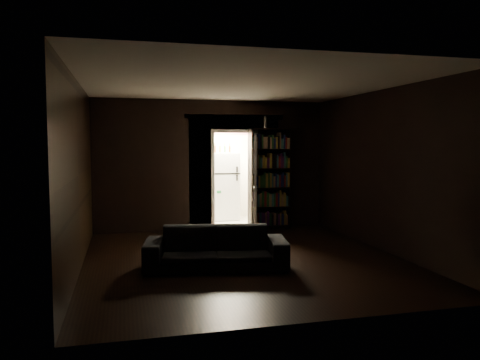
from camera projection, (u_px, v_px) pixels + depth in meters
The scene contains 9 objects.
ground at pixel (244, 259), 7.54m from camera, with size 5.50×5.50×0.00m, color black.
room_walls at pixel (228, 154), 8.45m from camera, with size 5.02×5.61×2.84m.
kitchen_alcove at pixel (224, 171), 11.31m from camera, with size 2.20×1.80×2.60m.
sofa at pixel (216, 242), 6.99m from camera, with size 2.10×0.91×0.81m, color black.
bookshelf at pixel (269, 179), 10.26m from camera, with size 0.90×0.32×2.20m, color black.
refrigerator at pixel (222, 186), 11.50m from camera, with size 0.74×0.68×1.65m, color white.
door at pixel (255, 183), 9.91m from camera, with size 0.85×0.05×2.05m, color silver.
figurine at pixel (265, 122), 10.13m from camera, with size 0.09×0.09×0.27m, color white.
bottles at pixel (220, 148), 11.33m from camera, with size 0.56×0.07×0.23m, color black.
Camera 1 is at (-1.85, -7.19, 1.87)m, focal length 35.00 mm.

